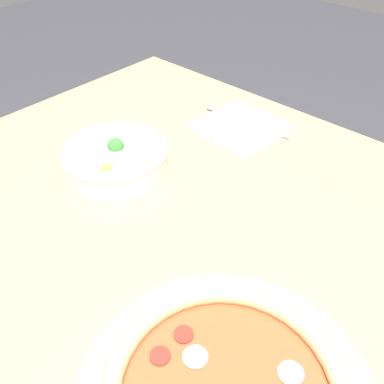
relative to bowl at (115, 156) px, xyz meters
The scene contains 5 objects.
dining_table 0.24m from the bowl, 106.71° to the right, with size 1.01×1.09×0.77m.
bowl is the anchor object (origin of this frame).
napkin 0.31m from the bowl, 16.69° to the right, with size 0.20×0.20×0.00m.
fork 0.28m from the bowl, 18.63° to the right, with size 0.02×0.17×0.00m.
knife 0.33m from the bowl, 17.13° to the right, with size 0.03×0.22×0.01m.
Camera 1 is at (-0.35, -0.39, 1.28)m, focal length 40.00 mm.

